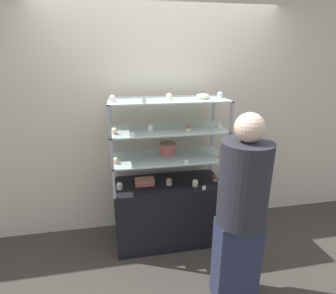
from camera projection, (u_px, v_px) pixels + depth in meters
The scene contains 27 objects.
ground_plane at pixel (168, 238), 3.01m from camera, with size 20.00×20.00×0.00m, color #38332D.
back_wall at pixel (162, 120), 2.96m from camera, with size 8.00×0.05×2.60m.
display_base at pixel (168, 211), 2.89m from camera, with size 1.13×0.50×0.71m.
display_riser_lower at pixel (168, 158), 2.69m from camera, with size 1.13×0.50×0.29m.
display_riser_middle at pixel (168, 131), 2.60m from camera, with size 1.13×0.50×0.29m.
display_riser_upper at pixel (168, 101), 2.50m from camera, with size 1.13×0.50×0.29m.
layer_cake_centerpiece at pixel (168, 148), 2.73m from camera, with size 0.17×0.17×0.13m.
sheet_cake_frosted at pixel (145, 182), 2.72m from camera, with size 0.20×0.13×0.06m.
cupcake_0 at pixel (120, 186), 2.63m from camera, with size 0.06×0.06×0.07m.
cupcake_1 at pixel (169, 182), 2.72m from camera, with size 0.06×0.06×0.07m.
cupcake_2 at pixel (195, 183), 2.69m from camera, with size 0.06×0.06×0.07m.
cupcake_3 at pixel (215, 177), 2.81m from camera, with size 0.06×0.06×0.07m.
price_tag_0 at pixel (204, 188), 2.62m from camera, with size 0.04×0.00×0.04m.
cupcake_4 at pixel (116, 161), 2.49m from camera, with size 0.05×0.05×0.06m.
cupcake_5 at pixel (220, 155), 2.64m from camera, with size 0.05×0.05×0.06m.
price_tag_1 at pixel (186, 162), 2.49m from camera, with size 0.04×0.00×0.04m.
cupcake_6 at pixel (115, 131), 2.39m from camera, with size 0.05×0.05×0.06m.
cupcake_7 at pixel (150, 128), 2.50m from camera, with size 0.05×0.05×0.06m.
cupcake_8 at pixel (188, 128), 2.51m from camera, with size 0.05×0.05×0.06m.
cupcake_9 at pixel (219, 125), 2.63m from camera, with size 0.05×0.05×0.06m.
price_tag_2 at pixel (133, 135), 2.31m from camera, with size 0.04×0.00×0.04m.
cupcake_10 at pixel (112, 98), 2.32m from camera, with size 0.05×0.05×0.06m.
cupcake_11 at pixel (169, 97), 2.44m from camera, with size 0.05×0.05×0.06m.
cupcake_12 at pixel (220, 95), 2.54m from camera, with size 0.05×0.05×0.06m.
price_tag_3 at pixel (144, 101), 2.23m from camera, with size 0.04×0.00×0.04m.
donut_glazed at pixel (203, 96), 2.52m from camera, with size 0.13×0.13×0.04m.
customer_figure at pixel (241, 209), 2.02m from camera, with size 0.38×0.38×1.61m.
Camera 1 is at (-0.47, -2.47, 1.96)m, focal length 28.00 mm.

